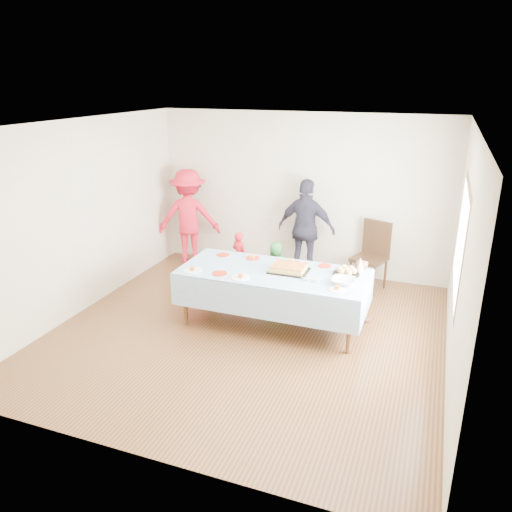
% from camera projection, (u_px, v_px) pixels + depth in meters
% --- Properties ---
extents(ground, '(5.00, 5.00, 0.00)m').
position_uv_depth(ground, '(247.00, 332.00, 6.68)').
color(ground, '#492E14').
rests_on(ground, ground).
extents(room_walls, '(5.04, 5.04, 2.72)m').
position_uv_depth(room_walls, '(251.00, 203.00, 6.06)').
color(room_walls, '#BDB49B').
rests_on(room_walls, ground).
extents(party_table, '(2.50, 1.10, 0.78)m').
position_uv_depth(party_table, '(273.00, 275.00, 6.65)').
color(party_table, '#52311C').
rests_on(party_table, ground).
extents(birthday_cake, '(0.51, 0.39, 0.09)m').
position_uv_depth(birthday_cake, '(289.00, 268.00, 6.62)').
color(birthday_cake, black).
rests_on(birthday_cake, party_table).
extents(rolls_tray, '(0.35, 0.35, 0.10)m').
position_uv_depth(rolls_tray, '(346.00, 271.00, 6.51)').
color(rolls_tray, black).
rests_on(rolls_tray, party_table).
extents(punch_bowl, '(0.30, 0.30, 0.07)m').
position_uv_depth(punch_bowl, '(343.00, 281.00, 6.21)').
color(punch_bowl, silver).
rests_on(punch_bowl, party_table).
extents(party_hat, '(0.11, 0.11, 0.19)m').
position_uv_depth(party_hat, '(360.00, 264.00, 6.61)').
color(party_hat, white).
rests_on(party_hat, party_table).
extents(fork_pile, '(0.24, 0.18, 0.07)m').
position_uv_depth(fork_pile, '(311.00, 279.00, 6.29)').
color(fork_pile, white).
rests_on(fork_pile, party_table).
extents(plate_red_far_a, '(0.19, 0.19, 0.01)m').
position_uv_depth(plate_red_far_a, '(223.00, 255.00, 7.23)').
color(plate_red_far_a, red).
rests_on(plate_red_far_a, party_table).
extents(plate_red_far_b, '(0.19, 0.19, 0.01)m').
position_uv_depth(plate_red_far_b, '(252.00, 258.00, 7.10)').
color(plate_red_far_b, red).
rests_on(plate_red_far_b, party_table).
extents(plate_red_far_c, '(0.19, 0.19, 0.01)m').
position_uv_depth(plate_red_far_c, '(292.00, 263.00, 6.93)').
color(plate_red_far_c, red).
rests_on(plate_red_far_c, party_table).
extents(plate_red_far_d, '(0.18, 0.18, 0.01)m').
position_uv_depth(plate_red_far_d, '(325.00, 266.00, 6.81)').
color(plate_red_far_d, red).
rests_on(plate_red_far_d, party_table).
extents(plate_red_near, '(0.20, 0.20, 0.01)m').
position_uv_depth(plate_red_near, '(220.00, 273.00, 6.55)').
color(plate_red_near, red).
rests_on(plate_red_near, party_table).
extents(plate_white_left, '(0.24, 0.24, 0.01)m').
position_uv_depth(plate_white_left, '(193.00, 271.00, 6.64)').
color(plate_white_left, white).
rests_on(plate_white_left, party_table).
extents(plate_white_mid, '(0.23, 0.23, 0.01)m').
position_uv_depth(plate_white_mid, '(241.00, 278.00, 6.41)').
color(plate_white_mid, white).
rests_on(plate_white_mid, party_table).
extents(plate_white_right, '(0.20, 0.20, 0.01)m').
position_uv_depth(plate_white_right, '(337.00, 290.00, 6.04)').
color(plate_white_right, white).
rests_on(plate_white_right, party_table).
extents(dining_chair, '(0.60, 0.60, 1.09)m').
position_uv_depth(dining_chair, '(372.00, 252.00, 7.90)').
color(dining_chair, black).
rests_on(dining_chair, ground).
extents(toddler_left, '(0.35, 0.29, 0.82)m').
position_uv_depth(toddler_left, '(240.00, 256.00, 8.31)').
color(toddler_left, red).
rests_on(toddler_left, ground).
extents(toddler_mid, '(0.45, 0.36, 0.81)m').
position_uv_depth(toddler_mid, '(276.00, 267.00, 7.83)').
color(toddler_mid, '#257031').
rests_on(toddler_mid, ground).
extents(toddler_right, '(0.44, 0.35, 0.88)m').
position_uv_depth(toddler_right, '(358.00, 290.00, 6.89)').
color(toddler_right, tan).
rests_on(toddler_right, ground).
extents(adult_left, '(1.25, 0.95, 1.71)m').
position_uv_depth(adult_left, '(189.00, 217.00, 8.93)').
color(adult_left, red).
rests_on(adult_left, ground).
extents(adult_right, '(1.01, 0.49, 1.68)m').
position_uv_depth(adult_right, '(306.00, 229.00, 8.27)').
color(adult_right, '#2B2A3A').
rests_on(adult_right, ground).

